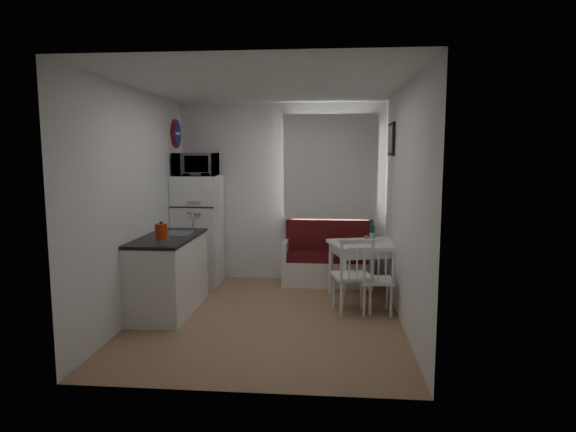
% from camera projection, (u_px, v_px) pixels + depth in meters
% --- Properties ---
extents(floor, '(3.00, 3.50, 0.02)m').
position_uv_depth(floor, '(268.00, 318.00, 5.51)').
color(floor, '#A47957').
rests_on(floor, ground).
extents(ceiling, '(3.00, 3.50, 0.02)m').
position_uv_depth(ceiling, '(266.00, 85.00, 5.18)').
color(ceiling, white).
rests_on(ceiling, wall_back).
extents(wall_back, '(3.00, 0.02, 2.60)m').
position_uv_depth(wall_back, '(282.00, 192.00, 7.07)').
color(wall_back, white).
rests_on(wall_back, floor).
extents(wall_front, '(3.00, 0.02, 2.60)m').
position_uv_depth(wall_front, '(237.00, 229.00, 3.61)').
color(wall_front, white).
rests_on(wall_front, floor).
extents(wall_left, '(0.02, 3.50, 2.60)m').
position_uv_depth(wall_left, '(136.00, 204.00, 5.47)').
color(wall_left, white).
rests_on(wall_left, floor).
extents(wall_right, '(0.02, 3.50, 2.60)m').
position_uv_depth(wall_right, '(404.00, 206.00, 5.21)').
color(wall_right, white).
rests_on(wall_right, floor).
extents(window, '(1.22, 0.06, 1.47)m').
position_uv_depth(window, '(330.00, 171.00, 6.94)').
color(window, white).
rests_on(window, wall_back).
extents(curtain, '(1.35, 0.02, 1.50)m').
position_uv_depth(curtain, '(330.00, 167.00, 6.86)').
color(curtain, white).
rests_on(curtain, wall_back).
extents(kitchen_counter, '(0.62, 1.32, 1.16)m').
position_uv_depth(kitchen_counter, '(169.00, 273.00, 5.71)').
color(kitchen_counter, white).
rests_on(kitchen_counter, floor).
extents(wall_sign, '(0.03, 0.40, 0.40)m').
position_uv_depth(wall_sign, '(177.00, 133.00, 6.79)').
color(wall_sign, navy).
rests_on(wall_sign, wall_left).
extents(picture_frame, '(0.04, 0.52, 0.42)m').
position_uv_depth(picture_frame, '(391.00, 139.00, 6.21)').
color(picture_frame, black).
rests_on(picture_frame, wall_right).
extents(bench, '(1.28, 0.49, 0.92)m').
position_uv_depth(bench, '(327.00, 263.00, 6.90)').
color(bench, white).
rests_on(bench, floor).
extents(dining_table, '(1.14, 0.94, 0.74)m').
position_uv_depth(dining_table, '(370.00, 249.00, 6.17)').
color(dining_table, white).
rests_on(dining_table, floor).
extents(chair_left, '(0.51, 0.50, 0.49)m').
position_uv_depth(chair_left, '(353.00, 268.00, 5.55)').
color(chair_left, white).
rests_on(chair_left, floor).
extents(chair_right, '(0.40, 0.38, 0.43)m').
position_uv_depth(chair_right, '(377.00, 273.00, 5.54)').
color(chair_right, white).
rests_on(chair_right, floor).
extents(fridge, '(0.62, 0.62, 1.56)m').
position_uv_depth(fridge, '(198.00, 230.00, 6.89)').
color(fridge, white).
rests_on(fridge, floor).
extents(microwave, '(0.58, 0.39, 0.32)m').
position_uv_depth(microwave, '(196.00, 164.00, 6.73)').
color(microwave, white).
rests_on(microwave, fridge).
extents(kettle, '(0.16, 0.16, 0.22)m').
position_uv_depth(kettle, '(161.00, 232.00, 5.29)').
color(kettle, '#B42D0E').
rests_on(kettle, kitchen_counter).
extents(wine_bottle, '(0.07, 0.07, 0.28)m').
position_uv_depth(wine_bottle, '(372.00, 230.00, 6.24)').
color(wine_bottle, '#143F24').
rests_on(wine_bottle, dining_table).
extents(drinking_glass_orange, '(0.05, 0.05, 0.09)m').
position_uv_depth(drinking_glass_orange, '(367.00, 239.00, 6.11)').
color(drinking_glass_orange, '#CF6622').
rests_on(drinking_glass_orange, dining_table).
extents(drinking_glass_blue, '(0.06, 0.06, 0.10)m').
position_uv_depth(drinking_glass_blue, '(372.00, 237.00, 6.20)').
color(drinking_glass_blue, '#80BADA').
rests_on(drinking_glass_blue, dining_table).
extents(plate, '(0.23, 0.23, 0.02)m').
position_uv_depth(plate, '(347.00, 241.00, 6.20)').
color(plate, white).
rests_on(plate, dining_table).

